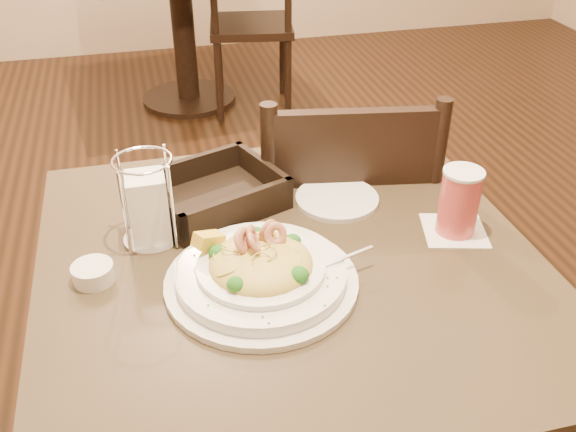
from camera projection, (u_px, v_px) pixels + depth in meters
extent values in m
cylinder|color=black|center=(290.00, 398.00, 1.37)|extent=(0.12, 0.12, 0.68)
cube|color=brown|center=(291.00, 265.00, 1.17)|extent=(0.90, 0.90, 0.03)
cylinder|color=black|center=(189.00, 98.00, 3.64)|extent=(0.52, 0.52, 0.03)
cylinder|color=black|center=(184.00, 36.00, 3.45)|extent=(0.12, 0.12, 0.68)
cube|color=black|center=(336.00, 243.00, 1.70)|extent=(0.49, 0.49, 0.04)
cylinder|color=black|center=(382.00, 269.00, 1.99)|extent=(0.04, 0.04, 0.43)
cylinder|color=black|center=(267.00, 274.00, 1.97)|extent=(0.04, 0.04, 0.43)
cylinder|color=black|center=(409.00, 352.00, 1.69)|extent=(0.04, 0.04, 0.43)
cylinder|color=black|center=(273.00, 360.00, 1.67)|extent=(0.04, 0.04, 0.43)
cylinder|color=black|center=(431.00, 195.00, 1.43)|extent=(0.04, 0.04, 0.46)
cylinder|color=black|center=(270.00, 202.00, 1.41)|extent=(0.04, 0.04, 0.46)
cube|color=black|center=(354.00, 159.00, 1.36)|extent=(0.36, 0.09, 0.22)
cube|color=black|center=(251.00, 26.00, 3.34)|extent=(0.48, 0.48, 0.04)
cylinder|color=black|center=(283.00, 57.00, 3.63)|extent=(0.04, 0.04, 0.43)
cylinder|color=black|center=(219.00, 59.00, 3.61)|extent=(0.04, 0.04, 0.43)
cylinder|color=black|center=(288.00, 80.00, 3.33)|extent=(0.04, 0.04, 0.43)
cylinder|color=black|center=(219.00, 83.00, 3.31)|extent=(0.04, 0.04, 0.43)
cylinder|color=white|center=(261.00, 282.00, 1.10)|extent=(0.33, 0.33, 0.01)
cylinder|color=white|center=(261.00, 274.00, 1.09)|extent=(0.29, 0.29, 0.02)
cylinder|color=white|center=(261.00, 267.00, 1.08)|extent=(0.22, 0.22, 0.01)
ellipsoid|color=gold|center=(261.00, 264.00, 1.08)|extent=(0.18, 0.18, 0.06)
cube|color=yellow|center=(209.00, 240.00, 1.11)|extent=(0.06, 0.05, 0.04)
cube|color=silver|center=(342.00, 259.00, 1.10)|extent=(0.12, 0.04, 0.01)
cube|color=silver|center=(304.00, 262.00, 1.09)|extent=(0.03, 0.03, 0.00)
torus|color=gold|center=(287.00, 258.00, 1.08)|extent=(0.06, 0.05, 0.03)
torus|color=gold|center=(289.00, 257.00, 1.06)|extent=(0.05, 0.05, 0.01)
torus|color=gold|center=(271.00, 254.00, 1.09)|extent=(0.05, 0.06, 0.03)
torus|color=gold|center=(262.00, 251.00, 1.09)|extent=(0.04, 0.06, 0.04)
torus|color=gold|center=(261.00, 255.00, 1.06)|extent=(0.06, 0.06, 0.01)
torus|color=gold|center=(253.00, 247.00, 1.09)|extent=(0.04, 0.05, 0.04)
torus|color=gold|center=(266.00, 253.00, 1.05)|extent=(0.04, 0.05, 0.03)
torus|color=gold|center=(253.00, 259.00, 1.06)|extent=(0.05, 0.04, 0.03)
torus|color=gold|center=(231.00, 249.00, 1.07)|extent=(0.05, 0.05, 0.02)
torus|color=gold|center=(262.00, 262.00, 1.04)|extent=(0.04, 0.03, 0.03)
torus|color=gold|center=(226.00, 259.00, 1.08)|extent=(0.06, 0.06, 0.02)
torus|color=gold|center=(228.00, 270.00, 1.05)|extent=(0.06, 0.06, 0.03)
torus|color=gold|center=(256.00, 258.00, 1.08)|extent=(0.04, 0.04, 0.03)
torus|color=gold|center=(257.00, 246.00, 1.08)|extent=(0.06, 0.06, 0.03)
torus|color=gold|center=(268.00, 240.00, 1.10)|extent=(0.03, 0.04, 0.03)
torus|color=gold|center=(259.00, 245.00, 1.07)|extent=(0.05, 0.05, 0.01)
torus|color=tan|center=(252.00, 237.00, 1.07)|extent=(0.03, 0.05, 0.04)
torus|color=tan|center=(255.00, 244.00, 1.06)|extent=(0.03, 0.04, 0.04)
torus|color=tan|center=(275.00, 235.00, 1.08)|extent=(0.04, 0.03, 0.04)
torus|color=tan|center=(242.00, 243.00, 1.06)|extent=(0.05, 0.05, 0.04)
torus|color=tan|center=(244.00, 239.00, 1.07)|extent=(0.05, 0.05, 0.04)
torus|color=tan|center=(268.00, 230.00, 1.09)|extent=(0.04, 0.04, 0.04)
ellipsoid|color=#185212|center=(292.00, 241.00, 1.12)|extent=(0.03, 0.03, 0.02)
ellipsoid|color=#185212|center=(255.00, 234.00, 1.14)|extent=(0.03, 0.03, 0.02)
ellipsoid|color=#185212|center=(218.00, 253.00, 1.09)|extent=(0.03, 0.03, 0.03)
ellipsoid|color=#185212|center=(236.00, 284.00, 1.02)|extent=(0.03, 0.03, 0.02)
ellipsoid|color=#185212|center=(298.00, 275.00, 1.04)|extent=(0.04, 0.04, 0.03)
cube|color=#266619|center=(263.00, 317.00, 0.98)|extent=(0.00, 0.00, 0.00)
cube|color=#266619|center=(205.00, 245.00, 1.14)|extent=(0.00, 0.00, 0.00)
cube|color=#266619|center=(327.00, 286.00, 1.05)|extent=(0.00, 0.00, 0.00)
cube|color=#266619|center=(328.00, 278.00, 1.06)|extent=(0.00, 0.00, 0.00)
cube|color=#266619|center=(269.00, 323.00, 0.97)|extent=(0.00, 0.00, 0.00)
cube|color=#266619|center=(198.00, 261.00, 1.10)|extent=(0.00, 0.00, 0.00)
cube|color=#266619|center=(325.00, 305.00, 1.01)|extent=(0.00, 0.00, 0.00)
cube|color=#266619|center=(242.00, 234.00, 1.17)|extent=(0.00, 0.00, 0.00)
cube|color=#266619|center=(194.00, 255.00, 1.12)|extent=(0.00, 0.00, 0.00)
cube|color=#266619|center=(208.00, 305.00, 1.01)|extent=(0.00, 0.00, 0.00)
cube|color=#266619|center=(337.00, 278.00, 1.06)|extent=(0.00, 0.00, 0.00)
cube|color=#266619|center=(313.00, 243.00, 1.15)|extent=(0.00, 0.00, 0.00)
cube|color=white|center=(454.00, 231.00, 1.24)|extent=(0.14, 0.14, 0.00)
cylinder|color=#D94D4C|center=(459.00, 202.00, 1.20)|extent=(0.07, 0.07, 0.13)
cylinder|color=white|center=(464.00, 172.00, 1.17)|extent=(0.08, 0.08, 0.01)
cube|color=black|center=(215.00, 201.00, 1.31)|extent=(0.31, 0.28, 0.02)
cube|color=black|center=(263.00, 170.00, 1.35)|extent=(0.09, 0.20, 0.05)
cube|color=black|center=(161.00, 204.00, 1.24)|extent=(0.09, 0.20, 0.05)
cube|color=black|center=(192.00, 168.00, 1.36)|extent=(0.24, 0.10, 0.05)
cube|color=black|center=(238.00, 207.00, 1.23)|extent=(0.24, 0.10, 0.05)
cylinder|color=silver|center=(153.00, 238.00, 1.22)|extent=(0.11, 0.11, 0.01)
torus|color=silver|center=(142.00, 160.00, 1.12)|extent=(0.11, 0.11, 0.01)
cube|color=white|center=(148.00, 207.00, 1.18)|extent=(0.09, 0.09, 0.13)
cylinder|color=silver|center=(124.00, 214.00, 1.13)|extent=(0.01, 0.01, 0.17)
cylinder|color=silver|center=(173.00, 208.00, 1.14)|extent=(0.01, 0.01, 0.17)
cylinder|color=silver|center=(123.00, 190.00, 1.19)|extent=(0.01, 0.01, 0.17)
cylinder|color=silver|center=(169.00, 185.00, 1.21)|extent=(0.01, 0.01, 0.17)
cylinder|color=white|center=(337.00, 199.00, 1.33)|extent=(0.19, 0.19, 0.01)
cylinder|color=white|center=(93.00, 273.00, 1.10)|extent=(0.09, 0.09, 0.03)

